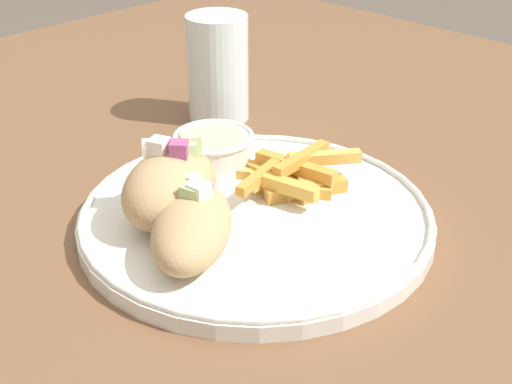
{
  "coord_description": "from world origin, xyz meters",
  "views": [
    {
      "loc": [
        -0.37,
        -0.39,
        1.05
      ],
      "look_at": [
        0.01,
        -0.02,
        0.75
      ],
      "focal_mm": 50.0,
      "sensor_mm": 36.0,
      "label": 1
    }
  ],
  "objects_px": {
    "pita_sandwich_far": "(170,186)",
    "water_glass": "(218,73)",
    "pita_sandwich_near": "(192,227)",
    "sauce_ramekin": "(214,148)",
    "plate": "(256,216)",
    "fries_pile": "(292,176)"
  },
  "relations": [
    {
      "from": "pita_sandwich_near",
      "to": "plate",
      "type": "bearing_deg",
      "value": -33.74
    },
    {
      "from": "pita_sandwich_far",
      "to": "water_glass",
      "type": "bearing_deg",
      "value": 11.25
    },
    {
      "from": "water_glass",
      "to": "fries_pile",
      "type": "bearing_deg",
      "value": -114.37
    },
    {
      "from": "pita_sandwich_near",
      "to": "water_glass",
      "type": "xyz_separation_m",
      "value": [
        0.22,
        0.21,
        0.02
      ]
    },
    {
      "from": "plate",
      "to": "water_glass",
      "type": "relative_size",
      "value": 2.56
    },
    {
      "from": "plate",
      "to": "pita_sandwich_far",
      "type": "bearing_deg",
      "value": 141.64
    },
    {
      "from": "pita_sandwich_far",
      "to": "sauce_ramekin",
      "type": "distance_m",
      "value": 0.11
    },
    {
      "from": "pita_sandwich_near",
      "to": "pita_sandwich_far",
      "type": "bearing_deg",
      "value": 28.88
    },
    {
      "from": "plate",
      "to": "pita_sandwich_far",
      "type": "distance_m",
      "value": 0.08
    },
    {
      "from": "pita_sandwich_near",
      "to": "sauce_ramekin",
      "type": "distance_m",
      "value": 0.15
    },
    {
      "from": "pita_sandwich_far",
      "to": "pita_sandwich_near",
      "type": "bearing_deg",
      "value": -138.63
    },
    {
      "from": "plate",
      "to": "water_glass",
      "type": "xyz_separation_m",
      "value": [
        0.14,
        0.2,
        0.05
      ]
    },
    {
      "from": "plate",
      "to": "fries_pile",
      "type": "height_order",
      "value": "fries_pile"
    },
    {
      "from": "plate",
      "to": "pita_sandwich_near",
      "type": "distance_m",
      "value": 0.08
    },
    {
      "from": "fries_pile",
      "to": "sauce_ramekin",
      "type": "height_order",
      "value": "sauce_ramekin"
    },
    {
      "from": "fries_pile",
      "to": "sauce_ramekin",
      "type": "bearing_deg",
      "value": 103.11
    },
    {
      "from": "plate",
      "to": "sauce_ramekin",
      "type": "xyz_separation_m",
      "value": [
        0.04,
        0.09,
        0.02
      ]
    },
    {
      "from": "pita_sandwich_far",
      "to": "sauce_ramekin",
      "type": "xyz_separation_m",
      "value": [
        0.09,
        0.05,
        -0.01
      ]
    },
    {
      "from": "pita_sandwich_far",
      "to": "water_glass",
      "type": "distance_m",
      "value": 0.25
    },
    {
      "from": "sauce_ramekin",
      "to": "pita_sandwich_far",
      "type": "bearing_deg",
      "value": -153.23
    },
    {
      "from": "plate",
      "to": "sauce_ramekin",
      "type": "relative_size",
      "value": 3.89
    },
    {
      "from": "fries_pile",
      "to": "sauce_ramekin",
      "type": "relative_size",
      "value": 1.63
    }
  ]
}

